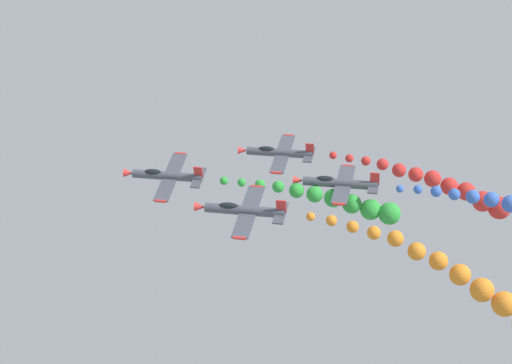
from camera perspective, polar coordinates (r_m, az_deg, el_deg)
airplane_lead at (r=106.60m, az=-6.04°, el=0.43°), size 9.04×10.35×3.81m
smoke_trail_lead at (r=102.58m, az=5.98°, el=-1.38°), size 2.76×22.21×4.41m
airplane_left_inner at (r=93.60m, az=-0.86°, el=-1.89°), size 9.25×10.35×3.36m
smoke_trail_left_inner at (r=92.33m, az=16.36°, el=-8.34°), size 6.93×29.83×13.92m
airplane_right_inner at (r=114.60m, az=1.51°, el=1.99°), size 9.30×10.35×3.29m
smoke_trail_right_inner at (r=114.18m, az=13.29°, el=-0.57°), size 3.08×23.96×7.80m
airplane_left_outer at (r=102.74m, az=5.57°, el=-0.07°), size 9.46×10.35×2.90m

